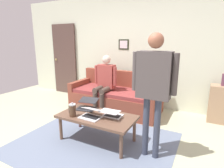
{
  "coord_description": "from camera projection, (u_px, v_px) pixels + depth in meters",
  "views": [
    {
      "loc": [
        -1.61,
        2.13,
        1.61
      ],
      "look_at": [
        -0.05,
        -0.83,
        0.8
      ],
      "focal_mm": 29.46,
      "sensor_mm": 36.0,
      "label": 1
    }
  ],
  "objects": [
    {
      "name": "person_standing",
      "position": [
        154.0,
        81.0,
        2.37
      ],
      "size": [
        0.59,
        0.2,
        1.7
      ],
      "color": "#373D4E",
      "rests_on": "ground_plane"
    },
    {
      "name": "back_wall",
      "position": [
        136.0,
        50.0,
        4.52
      ],
      "size": [
        7.04,
        0.11,
        2.7
      ],
      "color": "silver",
      "rests_on": "ground_plane"
    },
    {
      "name": "laptop_left",
      "position": [
        91.0,
        114.0,
        2.85
      ],
      "size": [
        0.34,
        0.31,
        0.15
      ],
      "color": "silver",
      "rests_on": "coffee_table"
    },
    {
      "name": "area_rug",
      "position": [
        94.0,
        143.0,
        2.93
      ],
      "size": [
        2.42,
        1.95,
        0.01
      ],
      "primitive_type": "cube",
      "color": "slate",
      "rests_on": "ground_plane"
    },
    {
      "name": "laptop_right",
      "position": [
        87.0,
        106.0,
        3.22
      ],
      "size": [
        0.39,
        0.42,
        0.14
      ],
      "color": "#28282D",
      "rests_on": "coffee_table"
    },
    {
      "name": "person_seated",
      "position": [
        105.0,
        80.0,
        4.07
      ],
      "size": [
        0.55,
        0.51,
        1.28
      ],
      "color": "#4B3D33",
      "rests_on": "ground_plane"
    },
    {
      "name": "french_press",
      "position": [
        73.0,
        110.0,
        2.87
      ],
      "size": [
        0.13,
        0.11,
        0.23
      ],
      "color": "#4C3323",
      "rests_on": "coffee_table"
    },
    {
      "name": "ground_plane",
      "position": [
        85.0,
        143.0,
        2.94
      ],
      "size": [
        7.68,
        7.68,
        0.0
      ],
      "primitive_type": "plane",
      "color": "#B0B392"
    },
    {
      "name": "flower_vase",
      "position": [
        224.0,
        78.0,
        3.5
      ],
      "size": [
        0.09,
        0.08,
        0.45
      ],
      "color": "#5F3549",
      "rests_on": "side_shelf"
    },
    {
      "name": "side_shelf",
      "position": [
        220.0,
        104.0,
        3.62
      ],
      "size": [
        0.42,
        0.32,
        0.75
      ],
      "color": "#A27F60",
      "rests_on": "ground_plane"
    },
    {
      "name": "couch",
      "position": [
        116.0,
        97.0,
        4.29
      ],
      "size": [
        2.04,
        0.89,
        0.88
      ],
      "color": "brown",
      "rests_on": "ground_plane"
    },
    {
      "name": "coffee_table",
      "position": [
        97.0,
        118.0,
        2.93
      ],
      "size": [
        1.22,
        0.63,
        0.44
      ],
      "color": "brown",
      "rests_on": "ground_plane"
    },
    {
      "name": "interior_door",
      "position": [
        65.0,
        60.0,
        5.52
      ],
      "size": [
        0.82,
        0.09,
        2.05
      ],
      "color": "brown",
      "rests_on": "ground_plane"
    },
    {
      "name": "laptop_center",
      "position": [
        112.0,
        114.0,
        2.86
      ],
      "size": [
        0.31,
        0.34,
        0.12
      ],
      "color": "silver",
      "rests_on": "coffee_table"
    }
  ]
}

